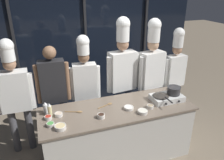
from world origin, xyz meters
name	(u,v)px	position (x,y,z in m)	size (l,w,h in m)	color
ground_plane	(117,154)	(0.00, 0.00, 0.00)	(24.00, 24.00, 0.00)	#7F705B
window_wall_back	(86,45)	(0.00, 1.97, 1.35)	(4.97, 0.09, 2.70)	black
demo_counter	(117,132)	(0.00, 0.00, 0.44)	(2.28, 0.81, 0.88)	beige
portable_stove	(167,98)	(0.81, -0.03, 0.93)	(0.49, 0.32, 0.10)	silver
frying_pan	(161,94)	(0.70, -0.04, 1.00)	(0.25, 0.43, 0.05)	#38332D
stock_pot	(174,90)	(0.93, -0.03, 1.04)	(0.24, 0.21, 0.12)	#333335
squeeze_bottle_oil	(50,110)	(-0.96, 0.12, 0.97)	(0.06, 0.06, 0.20)	beige
squeeze_bottle_clear	(46,108)	(-1.01, 0.22, 0.96)	(0.06, 0.06, 0.17)	white
prep_bowl_garlic	(143,111)	(0.28, -0.25, 0.91)	(0.14, 0.14, 0.05)	silver
prep_bowl_chili_flakes	(48,117)	(-0.99, 0.03, 0.91)	(0.10, 0.10, 0.05)	silver
prep_bowl_mushrooms	(150,106)	(0.45, -0.16, 0.91)	(0.10, 0.10, 0.05)	silver
prep_bowl_ginger	(60,127)	(-0.86, -0.24, 0.91)	(0.15, 0.15, 0.06)	silver
prep_bowl_scallions	(50,124)	(-0.97, -0.14, 0.91)	(0.10, 0.10, 0.05)	silver
prep_bowl_chicken	(59,114)	(-0.85, 0.07, 0.91)	(0.11, 0.11, 0.05)	silver
prep_bowl_rice	(129,108)	(0.14, -0.08, 0.90)	(0.14, 0.14, 0.04)	silver
prep_bowl_soy_glaze	(101,116)	(-0.30, -0.17, 0.91)	(0.10, 0.10, 0.06)	silver
serving_spoon_slotted	(108,104)	(-0.10, 0.14, 0.89)	(0.26, 0.12, 0.02)	olive
serving_spoon_solid	(77,112)	(-0.59, 0.08, 0.89)	(0.25, 0.12, 0.02)	olive
chef_head	(15,91)	(-1.41, 0.66, 1.09)	(0.57, 0.23, 1.88)	#4C4C51
person_guest	(54,88)	(-0.85, 0.63, 1.06)	(0.52, 0.22, 1.74)	#2D3856
chef_sous	(85,80)	(-0.33, 0.68, 1.10)	(0.50, 0.25, 1.85)	#2D3856
chef_line	(122,70)	(0.34, 0.67, 1.20)	(0.61, 0.29, 2.10)	#2D3856
chef_pastry	(151,68)	(0.86, 0.59, 1.20)	(0.56, 0.29, 2.06)	#2D3856
chef_apprentice	(175,69)	(1.42, 0.67, 1.09)	(0.49, 0.24, 1.86)	#4C4C51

